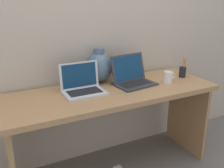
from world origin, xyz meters
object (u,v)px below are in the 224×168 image
Objects in this scene: laptop_left at (82,85)px; green_vase at (99,67)px; coffee_mug at (168,77)px; pen_cup at (183,72)px; laptop_right at (132,76)px.

laptop_left is 1.08× the size of green_vase.
green_vase is 0.59m from coffee_mug.
coffee_mug is at bearing -29.89° from green_vase.
laptop_left reaches higher than pen_cup.
laptop_right is 0.31m from coffee_mug.
green_vase reaches higher than coffee_mug.
laptop_right is at bearing -38.87° from green_vase.
pen_cup is (0.94, -0.06, -0.01)m from laptop_left.
green_vase is 2.50× the size of coffee_mug.
green_vase is at bearing 150.11° from coffee_mug.
laptop_left is 1.73× the size of pen_cup.
laptop_right is 0.51m from pen_cup.
coffee_mug is at bearing -163.00° from pen_cup.
green_vase is (0.22, 0.17, 0.07)m from laptop_left.
pen_cup is (0.72, -0.22, -0.08)m from green_vase.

